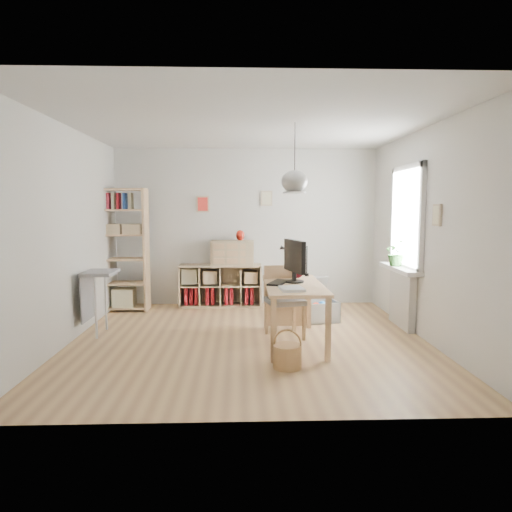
{
  "coord_description": "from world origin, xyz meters",
  "views": [
    {
      "loc": [
        -0.11,
        -5.7,
        1.68
      ],
      "look_at": [
        0.1,
        0.3,
        1.05
      ],
      "focal_mm": 32.0,
      "sensor_mm": 36.0,
      "label": 1
    }
  ],
  "objects_px": {
    "desk": "(294,291)",
    "cube_shelf": "(219,289)",
    "chair": "(283,297)",
    "tall_bookshelf": "(122,245)",
    "storage_chest": "(316,307)",
    "drawer_chest": "(233,253)",
    "monitor": "(294,259)"
  },
  "relations": [
    {
      "from": "drawer_chest",
      "to": "desk",
      "type": "bearing_deg",
      "value": -67.58
    },
    {
      "from": "cube_shelf",
      "to": "monitor",
      "type": "height_order",
      "value": "monitor"
    },
    {
      "from": "desk",
      "to": "monitor",
      "type": "height_order",
      "value": "monitor"
    },
    {
      "from": "chair",
      "to": "drawer_chest",
      "type": "height_order",
      "value": "drawer_chest"
    },
    {
      "from": "cube_shelf",
      "to": "drawer_chest",
      "type": "distance_m",
      "value": 0.67
    },
    {
      "from": "chair",
      "to": "storage_chest",
      "type": "distance_m",
      "value": 1.05
    },
    {
      "from": "desk",
      "to": "chair",
      "type": "height_order",
      "value": "chair"
    },
    {
      "from": "cube_shelf",
      "to": "chair",
      "type": "relative_size",
      "value": 1.51
    },
    {
      "from": "chair",
      "to": "tall_bookshelf",
      "type": "bearing_deg",
      "value": 134.59
    },
    {
      "from": "desk",
      "to": "drawer_chest",
      "type": "distance_m",
      "value": 2.34
    },
    {
      "from": "storage_chest",
      "to": "drawer_chest",
      "type": "distance_m",
      "value": 1.79
    },
    {
      "from": "cube_shelf",
      "to": "chair",
      "type": "xyz_separation_m",
      "value": [
        0.93,
        -1.92,
        0.23
      ]
    },
    {
      "from": "tall_bookshelf",
      "to": "desk",
      "type": "bearing_deg",
      "value": -37.01
    },
    {
      "from": "desk",
      "to": "chair",
      "type": "relative_size",
      "value": 1.62
    },
    {
      "from": "monitor",
      "to": "drawer_chest",
      "type": "bearing_deg",
      "value": 96.96
    },
    {
      "from": "tall_bookshelf",
      "to": "drawer_chest",
      "type": "distance_m",
      "value": 1.82
    },
    {
      "from": "desk",
      "to": "monitor",
      "type": "distance_m",
      "value": 0.41
    },
    {
      "from": "tall_bookshelf",
      "to": "drawer_chest",
      "type": "bearing_deg",
      "value": 7.61
    },
    {
      "from": "cube_shelf",
      "to": "desk",
      "type": "bearing_deg",
      "value": -65.39
    },
    {
      "from": "tall_bookshelf",
      "to": "storage_chest",
      "type": "height_order",
      "value": "tall_bookshelf"
    },
    {
      "from": "desk",
      "to": "tall_bookshelf",
      "type": "bearing_deg",
      "value": 142.99
    },
    {
      "from": "desk",
      "to": "monitor",
      "type": "xyz_separation_m",
      "value": [
        0.02,
        0.11,
        0.39
      ]
    },
    {
      "from": "storage_chest",
      "to": "tall_bookshelf",
      "type": "bearing_deg",
      "value": 153.46
    },
    {
      "from": "cube_shelf",
      "to": "storage_chest",
      "type": "xyz_separation_m",
      "value": [
        1.5,
        -1.09,
        -0.09
      ]
    },
    {
      "from": "desk",
      "to": "cube_shelf",
      "type": "height_order",
      "value": "desk"
    },
    {
      "from": "drawer_chest",
      "to": "storage_chest",
      "type": "bearing_deg",
      "value": -37.07
    },
    {
      "from": "monitor",
      "to": "chair",
      "type": "bearing_deg",
      "value": 105.14
    },
    {
      "from": "desk",
      "to": "cube_shelf",
      "type": "bearing_deg",
      "value": 114.61
    },
    {
      "from": "drawer_chest",
      "to": "monitor",
      "type": "bearing_deg",
      "value": -66.12
    },
    {
      "from": "cube_shelf",
      "to": "storage_chest",
      "type": "distance_m",
      "value": 1.85
    },
    {
      "from": "tall_bookshelf",
      "to": "cube_shelf",
      "type": "bearing_deg",
      "value": 10.19
    },
    {
      "from": "desk",
      "to": "chair",
      "type": "xyz_separation_m",
      "value": [
        -0.09,
        0.31,
        -0.13
      ]
    }
  ]
}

